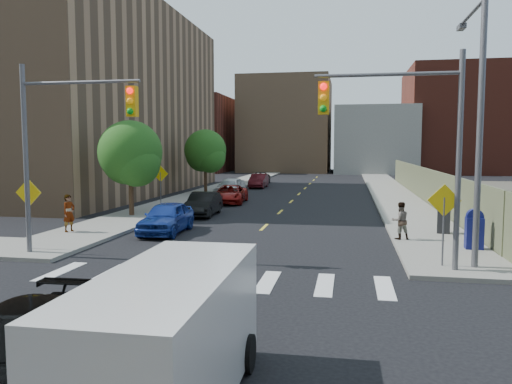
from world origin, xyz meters
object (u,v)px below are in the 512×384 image
at_px(parked_car_black, 203,204).
at_px(parked_car_maroon, 259,181).
at_px(parked_car_red, 230,194).
at_px(mailbox, 474,229).
at_px(parked_car_grey, 260,178).
at_px(cargo_van, 172,335).
at_px(parked_car_blue, 167,218).
at_px(parked_car_silver, 229,189).
at_px(payphone, 444,213).
at_px(black_sedan, 12,350).
at_px(pedestrian_east, 400,221).
at_px(parked_car_white, 231,186).
at_px(pedestrian_west, 69,213).

relative_size(parked_car_black, parked_car_maroon, 1.00).
height_order(parked_car_red, mailbox, mailbox).
relative_size(parked_car_grey, cargo_van, 0.93).
distance_m(parked_car_red, cargo_van, 28.02).
bearing_deg(parked_car_blue, parked_car_silver, 92.86).
bearing_deg(parked_car_silver, payphone, -45.84).
bearing_deg(parked_car_maroon, parked_car_black, -90.02).
bearing_deg(parked_car_silver, black_sedan, -79.06).
bearing_deg(parked_car_silver, parked_car_grey, 93.14).
distance_m(parked_car_maroon, black_sedan, 41.11).
bearing_deg(parked_car_black, mailbox, -33.69).
distance_m(parked_car_silver, pedestrian_east, 21.61).
distance_m(parked_car_black, black_sedan, 20.98).
distance_m(parked_car_blue, mailbox, 13.22).
relative_size(cargo_van, payphone, 2.60).
relative_size(parked_car_silver, payphone, 2.29).
bearing_deg(parked_car_white, black_sedan, -79.95).
relative_size(parked_car_grey, black_sedan, 0.98).
xyz_separation_m(pedestrian_west, pedestrian_east, (14.73, 0.86, -0.07)).
distance_m(cargo_van, pedestrian_west, 16.83).
relative_size(parked_car_blue, pedestrian_east, 2.73).
distance_m(parked_car_red, pedestrian_east, 16.70).
bearing_deg(pedestrian_east, parked_car_black, -49.87).
height_order(cargo_van, pedestrian_east, cargo_van).
relative_size(parked_car_silver, parked_car_maroon, 1.02).
distance_m(black_sedan, payphone, 18.94).
height_order(cargo_van, mailbox, cargo_van).
relative_size(parked_car_blue, pedestrian_west, 2.51).
bearing_deg(payphone, parked_car_red, 147.98).
bearing_deg(payphone, cargo_van, -103.40).
bearing_deg(pedestrian_east, parked_car_blue, -20.63).
bearing_deg(parked_car_black, pedestrian_west, -122.53).
xyz_separation_m(mailbox, pedestrian_west, (-17.30, 0.70, 0.11)).
relative_size(pedestrian_west, pedestrian_east, 1.09).
bearing_deg(cargo_van, pedestrian_west, 125.58).
relative_size(parked_car_red, mailbox, 3.04).
relative_size(parked_car_maroon, parked_car_grey, 0.92).
xyz_separation_m(parked_car_blue, parked_car_silver, (-1.30, 17.71, -0.12)).
bearing_deg(cargo_van, payphone, 66.60).
bearing_deg(parked_car_grey, parked_car_black, -93.35).
bearing_deg(cargo_van, parked_car_maroon, 97.84).
distance_m(parked_car_white, cargo_van, 33.91).
bearing_deg(cargo_van, parked_car_white, 101.36).
bearing_deg(parked_car_silver, parked_car_black, -80.02).
bearing_deg(parked_car_white, parked_car_grey, 92.37).
height_order(parked_car_blue, parked_car_white, parked_car_white).
xyz_separation_m(parked_car_blue, parked_car_grey, (-1.18, 31.63, -0.11)).
xyz_separation_m(parked_car_silver, pedestrian_east, (11.80, -18.10, 0.32)).
distance_m(parked_car_maroon, pedestrian_west, 27.74).
xyz_separation_m(parked_car_black, parked_car_grey, (-1.18, 25.62, -0.06)).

